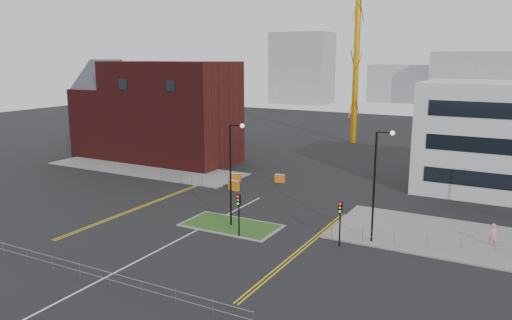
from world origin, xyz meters
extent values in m
plane|color=black|center=(0.00, 0.00, 0.00)|extent=(200.00, 200.00, 0.00)
cube|color=slate|center=(-20.00, 22.00, 0.06)|extent=(28.00, 8.00, 0.12)
cube|color=slate|center=(22.00, 14.00, 0.06)|extent=(24.00, 10.00, 0.12)
cube|color=slate|center=(2.00, 8.00, 0.04)|extent=(8.60, 4.60, 0.08)
cube|color=#214A18|center=(2.00, 8.00, 0.06)|extent=(8.00, 4.00, 0.12)
cube|color=#461112|center=(-20.00, 28.00, 7.00)|extent=(18.00, 10.00, 14.00)
cube|color=black|center=(-24.00, 22.98, 11.00)|extent=(1.40, 0.10, 1.40)
cube|color=black|center=(-16.00, 22.98, 11.00)|extent=(1.40, 0.10, 1.40)
cube|color=#461112|center=(-32.00, 28.00, 5.00)|extent=(6.00, 10.00, 10.00)
cube|color=#2D3038|center=(-32.00, 28.00, 10.00)|extent=(6.40, 8.49, 8.49)
cylinder|color=orange|center=(-2.00, 55.00, 19.08)|extent=(1.00, 1.00, 38.17)
cylinder|color=black|center=(2.00, 8.00, 4.50)|extent=(0.16, 0.16, 9.00)
cylinder|color=black|center=(2.60, 8.00, 9.00)|extent=(1.20, 0.10, 0.10)
sphere|color=silver|center=(3.20, 8.00, 9.00)|extent=(0.36, 0.36, 0.36)
cylinder|color=black|center=(14.00, 10.00, 4.50)|extent=(0.16, 0.16, 9.00)
cylinder|color=black|center=(14.60, 10.00, 9.00)|extent=(1.20, 0.10, 0.10)
sphere|color=silver|center=(15.20, 10.00, 9.00)|extent=(0.36, 0.36, 0.36)
cylinder|color=black|center=(4.00, 6.00, 1.50)|extent=(0.12, 0.12, 3.00)
cube|color=black|center=(4.00, 6.00, 3.20)|extent=(0.28, 0.22, 0.90)
sphere|color=red|center=(4.00, 5.87, 3.50)|extent=(0.18, 0.18, 0.18)
sphere|color=orange|center=(4.00, 5.87, 3.20)|extent=(0.18, 0.18, 0.18)
sphere|color=#0CCC33|center=(4.00, 5.87, 2.90)|extent=(0.18, 0.18, 0.18)
cylinder|color=black|center=(12.00, 8.00, 1.50)|extent=(0.12, 0.12, 3.00)
cube|color=black|center=(12.00, 8.00, 3.20)|extent=(0.28, 0.22, 0.90)
sphere|color=red|center=(12.00, 7.87, 3.50)|extent=(0.18, 0.18, 0.18)
sphere|color=orange|center=(12.00, 7.87, 3.20)|extent=(0.18, 0.18, 0.18)
sphere|color=#0CCC33|center=(12.00, 7.87, 2.90)|extent=(0.18, 0.18, 0.18)
cylinder|color=gray|center=(0.00, -6.00, 1.05)|extent=(24.00, 0.04, 0.04)
cylinder|color=gray|center=(0.00, -6.00, 0.55)|extent=(24.00, 0.04, 0.04)
cylinder|color=gray|center=(-11.00, 18.00, 1.05)|extent=(6.00, 0.04, 0.04)
cylinder|color=gray|center=(-11.00, 18.00, 0.55)|extent=(6.00, 0.04, 0.04)
cylinder|color=gray|center=(-14.00, 18.00, 0.55)|extent=(0.05, 0.05, 1.10)
cylinder|color=gray|center=(-8.00, 18.00, 0.55)|extent=(0.05, 0.05, 1.10)
cylinder|color=gray|center=(20.50, 11.50, 1.05)|extent=(19.01, 5.04, 0.04)
cylinder|color=gray|center=(20.50, 11.50, 0.55)|extent=(19.01, 5.04, 0.04)
cylinder|color=gray|center=(11.00, 9.00, 0.55)|extent=(0.05, 0.05, 1.10)
cube|color=silver|center=(0.00, 2.00, 0.01)|extent=(0.15, 30.00, 0.01)
cube|color=gold|center=(-9.00, 10.00, 0.01)|extent=(0.12, 24.00, 0.01)
cube|color=gold|center=(-8.70, 10.00, 0.01)|extent=(0.12, 24.00, 0.01)
cube|color=gold|center=(9.50, 6.00, 0.01)|extent=(0.12, 20.00, 0.01)
cube|color=gold|center=(9.80, 6.00, 0.01)|extent=(0.12, 20.00, 0.01)
cube|color=gray|center=(-40.00, 120.00, 11.00)|extent=(18.00, 12.00, 22.00)
cube|color=gray|center=(10.00, 130.00, 8.00)|extent=(24.00, 12.00, 16.00)
cube|color=gray|center=(-8.00, 140.00, 6.00)|extent=(30.00, 12.00, 12.00)
imported|color=pink|center=(22.63, 13.57, 0.95)|extent=(0.78, 0.61, 1.91)
cube|color=orange|center=(-5.85, 22.02, 0.48)|extent=(1.22, 0.65, 0.97)
cube|color=silver|center=(-5.85, 22.02, 0.92)|extent=(1.22, 0.65, 0.12)
cube|color=orange|center=(-4.00, 18.43, 0.54)|extent=(1.37, 0.70, 1.09)
cube|color=silver|center=(-4.00, 18.43, 1.03)|extent=(1.37, 0.70, 0.13)
cube|color=#F9620D|center=(-1.00, 24.00, 0.49)|extent=(1.23, 0.65, 0.98)
cube|color=silver|center=(-1.00, 24.00, 0.93)|extent=(1.23, 0.65, 0.12)
camera|label=1|loc=(24.01, -27.74, 14.69)|focal=35.00mm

